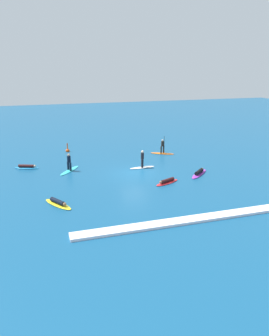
% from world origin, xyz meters
% --- Properties ---
extents(ground_plane, '(120.00, 120.00, 0.00)m').
position_xyz_m(ground_plane, '(0.00, 0.00, 0.00)').
color(ground_plane, navy).
rests_on(ground_plane, ground).
extents(surfer_on_white_board, '(2.63, 0.74, 1.78)m').
position_xyz_m(surfer_on_white_board, '(1.22, 1.35, 0.52)').
color(surfer_on_white_board, white).
rests_on(surfer_on_white_board, ground_plane).
extents(surfer_on_red_board, '(2.59, 1.62, 0.39)m').
position_xyz_m(surfer_on_red_board, '(1.89, -3.45, 0.14)').
color(surfer_on_red_board, red).
rests_on(surfer_on_red_board, ground_plane).
extents(surfer_on_orange_board, '(2.70, 1.98, 2.07)m').
position_xyz_m(surfer_on_orange_board, '(5.12, 5.79, 0.45)').
color(surfer_on_orange_board, orange).
rests_on(surfer_on_orange_board, ground_plane).
extents(surfer_on_teal_board, '(2.40, 2.96, 1.70)m').
position_xyz_m(surfer_on_teal_board, '(-5.81, 2.48, 0.48)').
color(surfer_on_teal_board, '#33C6CC').
rests_on(surfer_on_teal_board, ground_plane).
extents(surfer_on_purple_board, '(2.83, 2.65, 0.45)m').
position_xyz_m(surfer_on_purple_board, '(5.68, -2.13, 0.16)').
color(surfer_on_purple_board, purple).
rests_on(surfer_on_purple_board, ground_plane).
extents(surfer_on_yellow_board, '(2.13, 2.80, 0.43)m').
position_xyz_m(surfer_on_yellow_board, '(-7.48, -5.42, 0.15)').
color(surfer_on_yellow_board, yellow).
rests_on(surfer_on_yellow_board, ground_plane).
extents(surfer_on_blue_board, '(2.49, 1.40, 0.40)m').
position_xyz_m(surfer_on_blue_board, '(-9.76, 4.47, 0.15)').
color(surfer_on_blue_board, '#1E8CD1').
rests_on(surfer_on_blue_board, ground_plane).
extents(marker_buoy, '(0.46, 0.46, 1.12)m').
position_xyz_m(marker_buoy, '(-5.22, 9.93, 0.17)').
color(marker_buoy, '#E55119').
rests_on(marker_buoy, ground_plane).
extents(wave_crest, '(14.44, 0.90, 0.18)m').
position_xyz_m(wave_crest, '(0.00, -10.58, 0.09)').
color(wave_crest, white).
rests_on(wave_crest, ground_plane).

